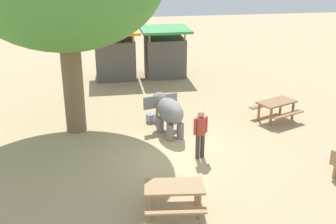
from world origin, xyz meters
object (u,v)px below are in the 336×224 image
object	(u,v)px
person_handler	(200,131)
picnic_table_near	(174,192)
market_stall_orange	(115,56)
market_stall_green	(165,54)
elephant	(168,111)
feed_bucket	(150,118)
picnic_table_far	(276,106)

from	to	relation	value
person_handler	picnic_table_near	size ratio (longest dim) A/B	0.98
market_stall_orange	market_stall_green	distance (m)	2.60
picnic_table_near	elephant	bearing A→B (deg)	89.05
feed_bucket	picnic_table_near	bearing A→B (deg)	-91.53
person_handler	market_stall_green	size ratio (longest dim) A/B	0.64
picnic_table_near	market_stall_green	world-z (taller)	market_stall_green
elephant	feed_bucket	size ratio (longest dim) A/B	5.58
picnic_table_far	feed_bucket	bearing A→B (deg)	149.50
picnic_table_far	market_stall_green	xyz separation A→B (m)	(-3.31, 6.94, 0.55)
elephant	person_handler	distance (m)	2.19
elephant	feed_bucket	bearing A→B (deg)	5.45
picnic_table_far	market_stall_orange	size ratio (longest dim) A/B	0.78
elephant	person_handler	world-z (taller)	person_handler
market_stall_orange	elephant	bearing A→B (deg)	-78.65
person_handler	feed_bucket	world-z (taller)	person_handler
picnic_table_far	market_stall_orange	world-z (taller)	market_stall_orange
person_handler	market_stall_orange	distance (m)	9.84
person_handler	feed_bucket	distance (m)	3.58
person_handler	market_stall_orange	bearing A→B (deg)	-6.12
person_handler	market_stall_orange	world-z (taller)	market_stall_orange
feed_bucket	market_stall_orange	bearing A→B (deg)	99.23
feed_bucket	person_handler	bearing A→B (deg)	-70.02
market_stall_orange	picnic_table_near	bearing A→B (deg)	-86.04
picnic_table_near	market_stall_orange	distance (m)	12.47
elephant	picnic_table_near	xyz separation A→B (m)	(-0.65, -4.92, -0.30)
market_stall_green	feed_bucket	distance (m)	6.57
elephant	market_stall_orange	world-z (taller)	market_stall_orange
picnic_table_near	picnic_table_far	size ratio (longest dim) A/B	0.85
elephant	market_stall_green	size ratio (longest dim) A/B	0.80
market_stall_green	person_handler	bearing A→B (deg)	-92.29
market_stall_green	elephant	bearing A→B (deg)	-98.29
elephant	picnic_table_near	world-z (taller)	elephant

